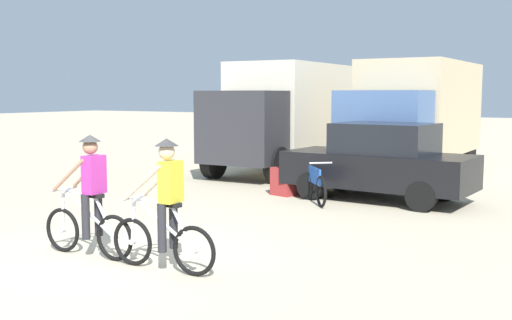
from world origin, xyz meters
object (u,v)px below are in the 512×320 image
Objects in this scene: sedan_parked at (380,162)px; cyclist_cowboy_hat at (165,210)px; box_truck_cream_rv at (288,111)px; supply_crate at (287,181)px; box_truck_tan_camper at (416,112)px; cyclist_orange_shirt at (90,201)px; bicycle_spare at (314,185)px.

sedan_parked is 2.37× the size of cyclist_cowboy_hat.
sedan_parked is (4.34, -3.89, -0.99)m from box_truck_cream_rv.
sedan_parked is 6.47× the size of supply_crate.
sedan_parked is at bearing -41.86° from box_truck_cream_rv.
supply_crate is at bearing -108.95° from box_truck_tan_camper.
box_truck_cream_rv is 3.73× the size of cyclist_orange_shirt.
bicycle_spare is at bearing -57.07° from box_truck_cream_rv.
box_truck_tan_camper is 3.73× the size of cyclist_orange_shirt.
supply_crate is at bearing -170.69° from sedan_parked.
box_truck_tan_camper is (3.86, 0.69, 0.00)m from box_truck_cream_rv.
box_truck_cream_rv is at bearing 101.78° from cyclist_orange_shirt.
box_truck_cream_rv is 5.91m from sedan_parked.
supply_crate is at bearing 102.97° from cyclist_cowboy_hat.
box_truck_tan_camper is 5.88m from bicycle_spare.
supply_crate is (-1.69, -4.93, -1.54)m from box_truck_tan_camper.
cyclist_cowboy_hat reaches higher than sedan_parked.
box_truck_cream_rv is 3.92m from box_truck_tan_camper.
cyclist_cowboy_hat is (1.43, -0.03, 0.00)m from cyclist_orange_shirt.
supply_crate is at bearing -62.92° from box_truck_cream_rv.
box_truck_cream_rv is 3.73× the size of cyclist_cowboy_hat.
cyclist_cowboy_hat is at bearing -85.51° from bicycle_spare.
cyclist_cowboy_hat is at bearing -1.23° from cyclist_orange_shirt.
sedan_parked is 2.37× the size of cyclist_orange_shirt.
cyclist_cowboy_hat is at bearing -90.95° from box_truck_tan_camper.
sedan_parked reaches higher than supply_crate.
bicycle_spare is (-0.65, -5.65, -1.48)m from box_truck_tan_camper.
cyclist_orange_shirt reaches higher than sedan_parked.
cyclist_orange_shirt reaches higher than bicycle_spare.
bicycle_spare is 2.02× the size of supply_crate.
cyclist_orange_shirt is 2.72× the size of supply_crate.
sedan_parked is at bearing 43.89° from bicycle_spare.
box_truck_tan_camper reaches higher than supply_crate.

